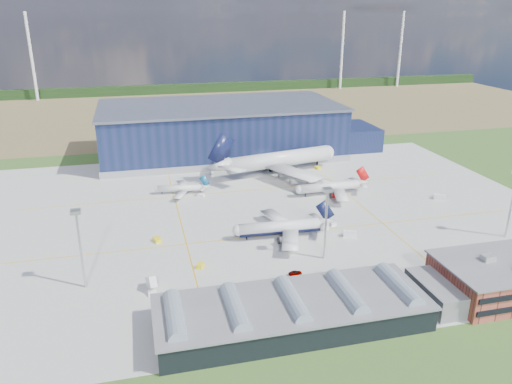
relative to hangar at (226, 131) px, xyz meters
name	(u,v)px	position (x,y,z in m)	size (l,w,h in m)	color
ground	(267,223)	(-2.81, -94.80, -11.62)	(600.00, 600.00, 0.00)	#2F531F
apron	(260,213)	(-2.81, -84.80, -11.59)	(220.00, 160.00, 0.08)	#AFAFAA
farmland	(192,109)	(-2.81, 125.20, -11.62)	(600.00, 220.00, 0.01)	olive
treeline	(181,89)	(-2.81, 205.20, -7.62)	(600.00, 8.00, 8.00)	black
hangar	(226,131)	(0.00, 0.00, 0.00)	(145.00, 62.00, 26.10)	#111D38
glass_concourse	(306,309)	(-9.26, -154.80, -7.93)	(78.00, 23.00, 8.60)	black
light_mast_west	(79,236)	(-62.81, -124.80, 3.82)	(2.60, 2.60, 23.00)	#B4B6BC
light_mast_center	(326,212)	(7.19, -124.80, 3.82)	(2.60, 2.60, 23.00)	#B4B6BC
airliner_navy	(280,221)	(-1.79, -106.80, -5.78)	(35.81, 35.04, 11.68)	silver
airliner_red	(330,182)	(29.56, -72.80, -6.21)	(33.17, 32.45, 10.82)	silver
airliner_widebody	(280,151)	(17.43, -41.21, -0.88)	(65.82, 64.39, 21.46)	silver
airliner_regional	(179,185)	(-30.16, -57.08, -7.79)	(23.44, 22.93, 7.64)	silver
gse_tug_a	(157,240)	(-41.95, -100.68, -10.94)	(1.99, 3.26, 1.36)	yellow
gse_tug_b	(200,266)	(-30.57, -121.50, -11.01)	(1.85, 2.78, 1.20)	yellow
gse_van_a	(305,225)	(8.83, -102.03, -10.37)	(2.50, 5.72, 2.50)	white
gse_cart_a	(332,223)	(19.08, -101.83, -10.96)	(2.02, 3.03, 1.31)	white
gse_van_b	(440,197)	(70.65, -88.70, -10.57)	(2.09, 4.55, 2.09)	white
gse_tug_c	(318,168)	(37.35, -38.78, -10.94)	(1.93, 3.10, 1.35)	yellow
gse_cart_b	(201,195)	(-22.20, -62.43, -11.01)	(1.87, 2.80, 1.21)	white
gse_van_c	(350,234)	(21.25, -112.44, -10.56)	(2.12, 4.41, 2.12)	white
airstair	(152,285)	(-45.11, -130.73, -10.09)	(1.90, 4.76, 3.04)	white
car_a	(295,273)	(-4.53, -132.25, -10.95)	(1.58, 3.93, 1.34)	#99999E
car_b	(415,277)	(27.69, -142.80, -11.02)	(1.27, 3.65, 1.20)	#99999E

